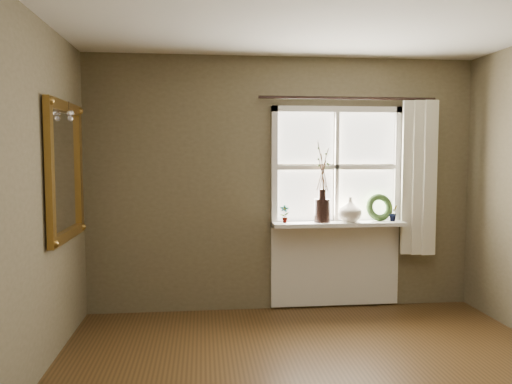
{
  "coord_description": "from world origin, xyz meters",
  "views": [
    {
      "loc": [
        -0.83,
        -2.82,
        1.61
      ],
      "look_at": [
        -0.36,
        1.55,
        1.28
      ],
      "focal_mm": 35.0,
      "sensor_mm": 36.0,
      "label": 1
    }
  ],
  "objects_px": {
    "gilt_mirror": "(65,171)",
    "wreath": "(379,210)",
    "dark_jug": "(322,211)",
    "cream_vase": "(350,209)"
  },
  "relations": [
    {
      "from": "wreath",
      "to": "gilt_mirror",
      "type": "relative_size",
      "value": 0.25
    },
    {
      "from": "wreath",
      "to": "dark_jug",
      "type": "bearing_deg",
      "value": 178.55
    },
    {
      "from": "cream_vase",
      "to": "wreath",
      "type": "bearing_deg",
      "value": 7.03
    },
    {
      "from": "dark_jug",
      "to": "gilt_mirror",
      "type": "height_order",
      "value": "gilt_mirror"
    },
    {
      "from": "cream_vase",
      "to": "gilt_mirror",
      "type": "xyz_separation_m",
      "value": [
        -2.63,
        -0.66,
        0.43
      ]
    },
    {
      "from": "cream_vase",
      "to": "gilt_mirror",
      "type": "height_order",
      "value": "gilt_mirror"
    },
    {
      "from": "cream_vase",
      "to": "wreath",
      "type": "xyz_separation_m",
      "value": [
        0.32,
        0.04,
        -0.02
      ]
    },
    {
      "from": "dark_jug",
      "to": "wreath",
      "type": "relative_size",
      "value": 0.82
    },
    {
      "from": "dark_jug",
      "to": "gilt_mirror",
      "type": "distance_m",
      "value": 2.47
    },
    {
      "from": "gilt_mirror",
      "to": "wreath",
      "type": "bearing_deg",
      "value": 13.27
    }
  ]
}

